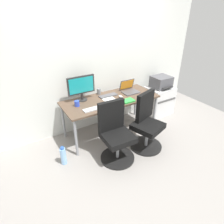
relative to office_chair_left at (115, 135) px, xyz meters
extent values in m
plane|color=gray|center=(0.29, 0.64, -0.42)|extent=(5.28, 5.28, 0.00)
cube|color=silver|center=(0.29, 1.08, 0.88)|extent=(4.40, 0.04, 2.60)
cube|color=brown|center=(0.29, 0.64, 0.26)|extent=(1.71, 0.71, 0.03)
cylinder|color=gray|center=(-0.51, 0.34, -0.09)|extent=(0.04, 0.04, 0.67)
cylinder|color=gray|center=(1.10, 0.34, -0.09)|extent=(0.04, 0.04, 0.67)
cylinder|color=gray|center=(-0.51, 0.95, -0.09)|extent=(0.04, 0.04, 0.67)
cylinder|color=gray|center=(1.10, 0.95, -0.09)|extent=(0.04, 0.04, 0.67)
cylinder|color=black|center=(0.00, -0.06, -0.41)|extent=(0.54, 0.54, 0.03)
cylinder|color=gray|center=(0.00, -0.06, -0.22)|extent=(0.05, 0.05, 0.34)
cube|color=black|center=(0.00, -0.06, -0.01)|extent=(0.45, 0.45, 0.09)
cube|color=black|center=(0.00, 0.12, 0.28)|extent=(0.42, 0.08, 0.48)
cylinder|color=black|center=(0.58, -0.06, -0.41)|extent=(0.54, 0.54, 0.03)
cylinder|color=gray|center=(0.58, -0.06, -0.22)|extent=(0.05, 0.05, 0.34)
cube|color=black|center=(0.58, -0.06, -0.01)|extent=(0.55, 0.55, 0.09)
cube|color=black|center=(0.64, 0.11, 0.28)|extent=(0.42, 0.19, 0.48)
cube|color=silver|center=(1.59, 0.75, -0.11)|extent=(0.55, 0.45, 0.62)
cube|color=#4C4C4C|center=(1.59, 0.52, -0.02)|extent=(0.50, 0.01, 0.04)
cube|color=#515156|center=(1.59, 0.75, 0.32)|extent=(0.38, 0.34, 0.24)
cube|color=#262626|center=(1.59, 0.55, 0.26)|extent=(0.27, 0.06, 0.01)
cylinder|color=#8CBFF2|center=(-0.76, 0.27, -0.28)|extent=(0.09, 0.09, 0.28)
cylinder|color=#2D59B2|center=(-0.76, 0.27, -0.13)|extent=(0.06, 0.06, 0.03)
cylinder|color=#262626|center=(-0.16, 0.86, 0.28)|extent=(0.18, 0.18, 0.01)
cylinder|color=#262626|center=(-0.16, 0.86, 0.34)|extent=(0.04, 0.04, 0.11)
cube|color=#262626|center=(-0.16, 0.86, 0.55)|extent=(0.48, 0.03, 0.31)
cube|color=teal|center=(-0.16, 0.84, 0.55)|extent=(0.43, 0.00, 0.26)
cube|color=#4C4C51|center=(0.76, 0.68, 0.29)|extent=(0.31, 0.22, 0.02)
cube|color=#4C4C51|center=(0.76, 0.82, 0.40)|extent=(0.31, 0.06, 0.21)
cube|color=orange|center=(0.76, 0.81, 0.40)|extent=(0.28, 0.05, 0.17)
cube|color=#B7B7B7|center=(-0.14, 0.44, 0.29)|extent=(0.34, 0.12, 0.02)
cube|color=#515156|center=(0.32, 0.77, 0.29)|extent=(0.34, 0.12, 0.02)
ellipsoid|color=silver|center=(0.48, 0.61, 0.29)|extent=(0.06, 0.10, 0.03)
ellipsoid|color=silver|center=(0.74, 0.36, 0.29)|extent=(0.06, 0.10, 0.03)
cylinder|color=blue|center=(-0.32, 0.68, 0.32)|extent=(0.08, 0.08, 0.09)
cylinder|color=slate|center=(0.21, 0.94, 0.33)|extent=(0.07, 0.07, 0.10)
cube|color=green|center=(0.50, 0.39, 0.29)|extent=(0.21, 0.15, 0.03)
cube|color=white|center=(0.25, 0.54, 0.28)|extent=(0.21, 0.30, 0.01)
camera|label=1|loc=(-1.28, -2.04, 1.71)|focal=30.94mm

